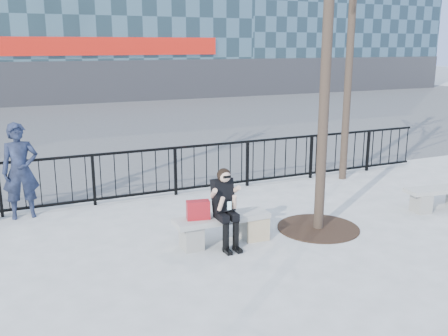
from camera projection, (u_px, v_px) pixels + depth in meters
name	position (u px, v px, depth m)	size (l,w,h in m)	color
ground	(222.00, 243.00, 8.52)	(120.00, 120.00, 0.00)	gray
street_surface	(83.00, 122.00, 21.80)	(60.00, 23.00, 0.01)	#474747
railing	(167.00, 172.00, 11.05)	(14.00, 0.06, 1.10)	black
tree_grate	(318.00, 228.00, 9.19)	(1.50, 1.50, 0.02)	black
bench_main	(222.00, 226.00, 8.45)	(1.65, 0.46, 0.49)	gray
bench_second	(440.00, 196.00, 10.25)	(1.53, 0.43, 0.46)	gray
seated_woman	(226.00, 208.00, 8.22)	(0.50, 0.64, 1.34)	black
handbag	(198.00, 210.00, 8.22)	(0.38, 0.18, 0.31)	maroon
shopping_bag	(257.00, 230.00, 8.59)	(0.41, 0.15, 0.39)	#CCB690
standing_man	(20.00, 171.00, 9.58)	(0.68, 0.45, 1.87)	black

